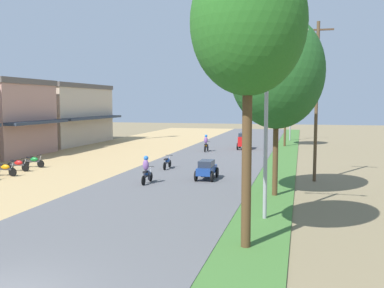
{
  "coord_description": "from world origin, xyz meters",
  "views": [
    {
      "loc": [
        7.2,
        -8.53,
        4.83
      ],
      "look_at": [
        -0.33,
        21.54,
        1.88
      ],
      "focal_mm": 41.03,
      "sensor_mm": 36.0,
      "label": 1
    }
  ],
  "objects_px": {
    "median_tree_nearest": "(248,24)",
    "median_tree_third": "(286,83)",
    "parked_motorbike_seventh": "(33,161)",
    "median_tree_second": "(277,72)",
    "parked_motorbike_fifth": "(5,169)",
    "streetlamp_near": "(266,109)",
    "motorbike_ahead_third": "(206,144)",
    "motorbike_ahead_second": "(167,162)",
    "streetlamp_mid": "(291,102)",
    "parked_motorbike_sixth": "(18,164)",
    "utility_pole_near": "(316,99)",
    "car_van_red": "(244,140)",
    "motorbike_foreground_rider": "(147,170)",
    "car_sedan_blue": "(207,169)"
  },
  "relations": [
    {
      "from": "utility_pole_near",
      "to": "car_van_red",
      "type": "distance_m",
      "value": 18.28
    },
    {
      "from": "motorbike_ahead_third",
      "to": "median_tree_nearest",
      "type": "bearing_deg",
      "value": -75.11
    },
    {
      "from": "parked_motorbike_fifth",
      "to": "motorbike_foreground_rider",
      "type": "bearing_deg",
      "value": -1.93
    },
    {
      "from": "median_tree_nearest",
      "to": "parked_motorbike_seventh",
      "type": "bearing_deg",
      "value": 141.17
    },
    {
      "from": "streetlamp_near",
      "to": "motorbike_ahead_second",
      "type": "bearing_deg",
      "value": 123.6
    },
    {
      "from": "car_van_red",
      "to": "motorbike_ahead_third",
      "type": "distance_m",
      "value": 4.46
    },
    {
      "from": "parked_motorbike_fifth",
      "to": "motorbike_ahead_second",
      "type": "bearing_deg",
      "value": 30.48
    },
    {
      "from": "car_sedan_blue",
      "to": "motorbike_ahead_second",
      "type": "xyz_separation_m",
      "value": [
        -3.66,
        3.58,
        -0.17
      ]
    },
    {
      "from": "motorbike_ahead_second",
      "to": "parked_motorbike_fifth",
      "type": "bearing_deg",
      "value": -149.52
    },
    {
      "from": "streetlamp_near",
      "to": "utility_pole_near",
      "type": "relative_size",
      "value": 0.81
    },
    {
      "from": "median_tree_second",
      "to": "motorbike_ahead_second",
      "type": "distance_m",
      "value": 12.24
    },
    {
      "from": "median_tree_second",
      "to": "streetlamp_near",
      "type": "distance_m",
      "value": 5.03
    },
    {
      "from": "streetlamp_mid",
      "to": "motorbike_ahead_second",
      "type": "height_order",
      "value": "streetlamp_mid"
    },
    {
      "from": "parked_motorbike_fifth",
      "to": "streetlamp_near",
      "type": "relative_size",
      "value": 0.23
    },
    {
      "from": "parked_motorbike_seventh",
      "to": "median_tree_third",
      "type": "relative_size",
      "value": 0.21
    },
    {
      "from": "parked_motorbike_sixth",
      "to": "median_tree_third",
      "type": "height_order",
      "value": "median_tree_third"
    },
    {
      "from": "median_tree_second",
      "to": "motorbike_ahead_third",
      "type": "distance_m",
      "value": 20.88
    },
    {
      "from": "parked_motorbike_seventh",
      "to": "car_sedan_blue",
      "type": "xyz_separation_m",
      "value": [
        13.44,
        -1.91,
        0.19
      ]
    },
    {
      "from": "median_tree_second",
      "to": "motorbike_ahead_third",
      "type": "height_order",
      "value": "median_tree_second"
    },
    {
      "from": "median_tree_nearest",
      "to": "motorbike_foreground_rider",
      "type": "relative_size",
      "value": 5.34
    },
    {
      "from": "median_tree_nearest",
      "to": "car_van_red",
      "type": "distance_m",
      "value": 31.0
    },
    {
      "from": "streetlamp_near",
      "to": "car_sedan_blue",
      "type": "bearing_deg",
      "value": 117.02
    },
    {
      "from": "car_van_red",
      "to": "motorbike_ahead_second",
      "type": "bearing_deg",
      "value": -104.21
    },
    {
      "from": "parked_motorbike_fifth",
      "to": "streetlamp_near",
      "type": "bearing_deg",
      "value": -20.35
    },
    {
      "from": "median_tree_nearest",
      "to": "median_tree_third",
      "type": "xyz_separation_m",
      "value": [
        -0.04,
        34.6,
        -0.44
      ]
    },
    {
      "from": "median_tree_third",
      "to": "car_van_red",
      "type": "xyz_separation_m",
      "value": [
        -3.88,
        -4.5,
        -5.85
      ]
    },
    {
      "from": "parked_motorbike_sixth",
      "to": "median_tree_second",
      "type": "height_order",
      "value": "median_tree_second"
    },
    {
      "from": "parked_motorbike_fifth",
      "to": "parked_motorbike_sixth",
      "type": "relative_size",
      "value": 1.0
    },
    {
      "from": "median_tree_third",
      "to": "motorbike_ahead_second",
      "type": "relative_size",
      "value": 4.87
    },
    {
      "from": "median_tree_second",
      "to": "motorbike_ahead_second",
      "type": "height_order",
      "value": "median_tree_second"
    },
    {
      "from": "parked_motorbike_sixth",
      "to": "utility_pole_near",
      "type": "height_order",
      "value": "utility_pole_near"
    },
    {
      "from": "median_tree_second",
      "to": "utility_pole_near",
      "type": "distance_m",
      "value": 5.62
    },
    {
      "from": "parked_motorbike_fifth",
      "to": "utility_pole_near",
      "type": "relative_size",
      "value": 0.19
    },
    {
      "from": "parked_motorbike_seventh",
      "to": "median_tree_second",
      "type": "height_order",
      "value": "median_tree_second"
    },
    {
      "from": "parked_motorbike_seventh",
      "to": "motorbike_ahead_third",
      "type": "distance_m",
      "value": 16.59
    },
    {
      "from": "parked_motorbike_seventh",
      "to": "car_van_red",
      "type": "relative_size",
      "value": 0.75
    },
    {
      "from": "parked_motorbike_sixth",
      "to": "median_tree_second",
      "type": "xyz_separation_m",
      "value": [
        17.79,
        -3.66,
        5.81
      ]
    },
    {
      "from": "parked_motorbike_sixth",
      "to": "median_tree_third",
      "type": "relative_size",
      "value": 0.21
    },
    {
      "from": "parked_motorbike_fifth",
      "to": "motorbike_ahead_second",
      "type": "xyz_separation_m",
      "value": [
        9.33,
        5.49,
        0.02
      ]
    },
    {
      "from": "utility_pole_near",
      "to": "motorbike_foreground_rider",
      "type": "xyz_separation_m",
      "value": [
        -9.58,
        -3.67,
        -4.16
      ]
    },
    {
      "from": "car_sedan_blue",
      "to": "motorbike_ahead_third",
      "type": "distance_m",
      "value": 15.38
    },
    {
      "from": "streetlamp_mid",
      "to": "streetlamp_near",
      "type": "bearing_deg",
      "value": -90.0
    },
    {
      "from": "parked_motorbike_seventh",
      "to": "streetlamp_near",
      "type": "xyz_separation_m",
      "value": [
        17.67,
        -10.21,
        4.01
      ]
    },
    {
      "from": "median_tree_third",
      "to": "streetlamp_mid",
      "type": "bearing_deg",
      "value": 87.32
    },
    {
      "from": "parked_motorbike_fifth",
      "to": "median_tree_nearest",
      "type": "distance_m",
      "value": 20.86
    },
    {
      "from": "median_tree_second",
      "to": "parked_motorbike_seventh",
      "type": "bearing_deg",
      "value": 162.79
    },
    {
      "from": "median_tree_nearest",
      "to": "car_sedan_blue",
      "type": "distance_m",
      "value": 14.28
    },
    {
      "from": "parked_motorbike_seventh",
      "to": "car_sedan_blue",
      "type": "bearing_deg",
      "value": -8.08
    },
    {
      "from": "median_tree_second",
      "to": "car_van_red",
      "type": "distance_m",
      "value": 22.72
    },
    {
      "from": "streetlamp_near",
      "to": "car_van_red",
      "type": "bearing_deg",
      "value": 99.13
    }
  ]
}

